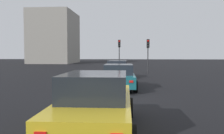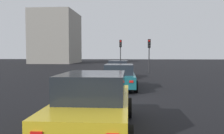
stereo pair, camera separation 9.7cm
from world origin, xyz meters
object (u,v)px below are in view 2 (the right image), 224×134
(car_teal_second, at_px, (119,77))
(car_yellow_third, at_px, (94,104))
(car_silver_lead, at_px, (118,69))
(traffic_light_near_left, at_px, (121,48))
(traffic_light_near_right, at_px, (149,49))

(car_teal_second, height_order, car_yellow_third, car_yellow_third)
(car_teal_second, bearing_deg, car_silver_lead, 1.72)
(traffic_light_near_left, bearing_deg, car_yellow_third, -6.58)
(car_silver_lead, height_order, traffic_light_near_left, traffic_light_near_left)
(car_yellow_third, xyz_separation_m, traffic_light_near_left, (23.01, 0.49, 1.96))
(car_silver_lead, bearing_deg, traffic_light_near_right, -29.14)
(car_yellow_third, bearing_deg, car_teal_second, -2.33)
(car_silver_lead, relative_size, traffic_light_near_right, 1.20)
(car_teal_second, relative_size, traffic_light_near_right, 1.25)
(traffic_light_near_left, bearing_deg, car_teal_second, -5.25)
(car_silver_lead, relative_size, traffic_light_near_left, 1.14)
(car_yellow_third, distance_m, traffic_light_near_right, 19.30)
(car_yellow_third, height_order, traffic_light_near_right, traffic_light_near_right)
(car_yellow_third, relative_size, traffic_light_near_right, 1.32)
(traffic_light_near_right, bearing_deg, car_yellow_third, -10.85)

